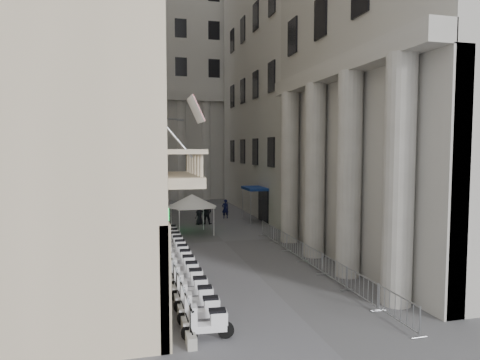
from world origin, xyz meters
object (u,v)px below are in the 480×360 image
object	(u,v)px
scooter_0	(208,340)
street_lamp	(158,160)
pedestrian_a	(225,209)
info_kiosk	(166,217)
pedestrian_b	(207,213)
security_tent	(195,201)

from	to	relation	value
scooter_0	street_lamp	world-z (taller)	street_lamp
pedestrian_a	scooter_0	bearing A→B (deg)	73.95
scooter_0	pedestrian_a	xyz separation A→B (m)	(5.84, 23.88, 0.86)
scooter_0	info_kiosk	world-z (taller)	info_kiosk
info_kiosk	pedestrian_a	bearing A→B (deg)	52.50
scooter_0	pedestrian_a	world-z (taller)	pedestrian_a
pedestrian_b	scooter_0	bearing A→B (deg)	111.40
scooter_0	info_kiosk	distance (m)	19.69
info_kiosk	street_lamp	bearing A→B (deg)	113.44
security_tent	street_lamp	bearing A→B (deg)	113.95
scooter_0	street_lamp	size ratio (longest dim) A/B	0.17
street_lamp	pedestrian_b	distance (m)	5.95
scooter_0	street_lamp	xyz separation A→B (m)	(-0.18, 22.59, 5.31)
info_kiosk	pedestrian_b	bearing A→B (deg)	41.92
street_lamp	pedestrian_a	bearing A→B (deg)	-9.37
scooter_0	pedestrian_a	bearing A→B (deg)	-9.55
scooter_0	info_kiosk	size ratio (longest dim) A/B	0.78
street_lamp	scooter_0	bearing A→B (deg)	-111.01
scooter_0	security_tent	world-z (taller)	security_tent
scooter_0	security_tent	distance (m)	17.71
street_lamp	info_kiosk	distance (m)	5.24
security_tent	street_lamp	distance (m)	6.34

